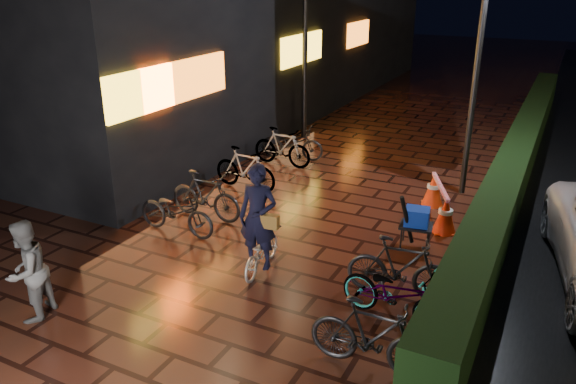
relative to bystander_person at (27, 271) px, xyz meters
The scene contains 10 objects.
ground 3.53m from the bystander_person, 44.79° to the left, with size 80.00×80.00×0.00m, color #381911.
hedge 11.90m from the bystander_person, 61.15° to the left, with size 0.70×20.00×1.00m, color black.
bystander_person is the anchor object (origin of this frame).
lamp_post_hedge 9.59m from the bystander_person, 59.60° to the left, with size 0.47×0.14×4.97m.
lamp_post_sf 10.96m from the bystander_person, 93.07° to the left, with size 0.54×0.19×5.67m.
cyclist 3.61m from the bystander_person, 49.54° to the left, with size 0.74×1.41×1.96m.
traffic_barrier 7.88m from the bystander_person, 54.43° to the left, with size 1.07×1.81×0.75m.
cart_assembly 6.60m from the bystander_person, 47.22° to the left, with size 0.66×0.69×1.12m.
parked_bikes_storefront 6.02m from the bystander_person, 88.92° to the left, with size 1.94×6.02×1.02m.
parked_bikes_hedge 5.31m from the bystander_person, 24.35° to the left, with size 1.93×2.52×1.02m.
Camera 1 is at (4.20, -7.11, 4.87)m, focal length 35.00 mm.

